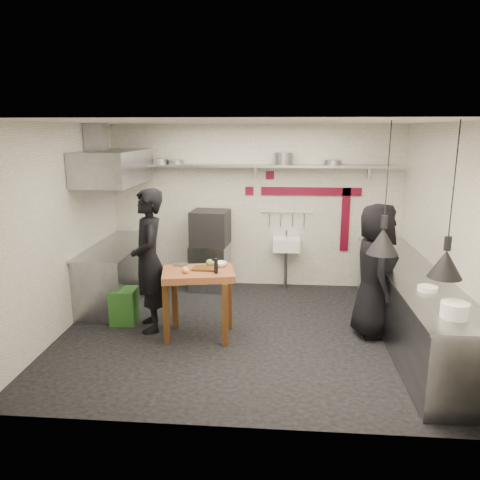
# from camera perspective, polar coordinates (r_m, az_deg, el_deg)

# --- Properties ---
(floor) EXTENTS (5.00, 5.00, 0.00)m
(floor) POSITION_cam_1_polar(r_m,az_deg,el_deg) (6.52, 0.81, -11.19)
(floor) COLOR black
(floor) RESTS_ON ground
(ceiling) EXTENTS (5.00, 5.00, 0.00)m
(ceiling) POSITION_cam_1_polar(r_m,az_deg,el_deg) (5.94, 0.90, 14.23)
(ceiling) COLOR silver
(ceiling) RESTS_ON floor
(wall_back) EXTENTS (5.00, 0.04, 2.80)m
(wall_back) POSITION_cam_1_polar(r_m,az_deg,el_deg) (8.14, 1.86, 4.07)
(wall_back) COLOR white
(wall_back) RESTS_ON floor
(wall_front) EXTENTS (5.00, 0.04, 2.80)m
(wall_front) POSITION_cam_1_polar(r_m,az_deg,el_deg) (4.06, -1.19, -5.44)
(wall_front) COLOR white
(wall_front) RESTS_ON floor
(wall_left) EXTENTS (0.04, 4.20, 2.80)m
(wall_left) POSITION_cam_1_polar(r_m,az_deg,el_deg) (6.72, -20.94, 1.23)
(wall_left) COLOR white
(wall_left) RESTS_ON floor
(wall_right) EXTENTS (0.04, 4.20, 2.80)m
(wall_right) POSITION_cam_1_polar(r_m,az_deg,el_deg) (6.42, 23.72, 0.44)
(wall_right) COLOR white
(wall_right) RESTS_ON floor
(red_band_horiz) EXTENTS (1.70, 0.02, 0.14)m
(red_band_horiz) POSITION_cam_1_polar(r_m,az_deg,el_deg) (8.09, 8.64, 5.87)
(red_band_horiz) COLOR #5E091E
(red_band_horiz) RESTS_ON wall_back
(red_band_vert) EXTENTS (0.14, 0.02, 1.10)m
(red_band_vert) POSITION_cam_1_polar(r_m,az_deg,el_deg) (8.22, 12.70, 2.43)
(red_band_vert) COLOR #5E091E
(red_band_vert) RESTS_ON wall_back
(red_tile_a) EXTENTS (0.14, 0.02, 0.14)m
(red_tile_a) POSITION_cam_1_polar(r_m,az_deg,el_deg) (8.04, 3.68, 7.89)
(red_tile_a) COLOR #5E091E
(red_tile_a) RESTS_ON wall_back
(red_tile_b) EXTENTS (0.14, 0.02, 0.14)m
(red_tile_b) POSITION_cam_1_polar(r_m,az_deg,el_deg) (8.08, 1.16, 6.02)
(red_tile_b) COLOR #5E091E
(red_tile_b) RESTS_ON wall_back
(back_shelf) EXTENTS (4.60, 0.34, 0.04)m
(back_shelf) POSITION_cam_1_polar(r_m,az_deg,el_deg) (7.87, 1.83, 9.04)
(back_shelf) COLOR gray
(back_shelf) RESTS_ON wall_back
(shelf_bracket_left) EXTENTS (0.04, 0.06, 0.24)m
(shelf_bracket_left) POSITION_cam_1_polar(r_m,az_deg,el_deg) (8.34, -11.40, 8.34)
(shelf_bracket_left) COLOR gray
(shelf_bracket_left) RESTS_ON wall_back
(shelf_bracket_mid) EXTENTS (0.04, 0.06, 0.24)m
(shelf_bracket_mid) POSITION_cam_1_polar(r_m,az_deg,el_deg) (8.03, 1.88, 8.41)
(shelf_bracket_mid) COLOR gray
(shelf_bracket_mid) RESTS_ON wall_back
(shelf_bracket_right) EXTENTS (0.04, 0.06, 0.24)m
(shelf_bracket_right) POSITION_cam_1_polar(r_m,az_deg,el_deg) (8.16, 15.46, 8.02)
(shelf_bracket_right) COLOR gray
(shelf_bracket_right) RESTS_ON wall_back
(pan_far_left) EXTENTS (0.33, 0.33, 0.09)m
(pan_far_left) POSITION_cam_1_polar(r_m,az_deg,el_deg) (8.11, -9.75, 9.44)
(pan_far_left) COLOR gray
(pan_far_left) RESTS_ON back_shelf
(pan_mid_left) EXTENTS (0.27, 0.27, 0.07)m
(pan_mid_left) POSITION_cam_1_polar(r_m,az_deg,el_deg) (8.05, -7.79, 9.41)
(pan_mid_left) COLOR gray
(pan_mid_left) RESTS_ON back_shelf
(stock_pot) EXTENTS (0.36, 0.36, 0.20)m
(stock_pot) POSITION_cam_1_polar(r_m,az_deg,el_deg) (7.86, 5.33, 9.86)
(stock_pot) COLOR gray
(stock_pot) RESTS_ON back_shelf
(pan_right) EXTENTS (0.33, 0.33, 0.08)m
(pan_right) POSITION_cam_1_polar(r_m,az_deg,el_deg) (7.91, 11.22, 9.25)
(pan_right) COLOR gray
(pan_right) RESTS_ON back_shelf
(oven_stand) EXTENTS (0.67, 0.62, 0.80)m
(oven_stand) POSITION_cam_1_polar(r_m,az_deg,el_deg) (8.10, -3.69, -3.25)
(oven_stand) COLOR gray
(oven_stand) RESTS_ON floor
(combi_oven) EXTENTS (0.66, 0.62, 0.58)m
(combi_oven) POSITION_cam_1_polar(r_m,az_deg,el_deg) (7.92, -3.63, 1.52)
(combi_oven) COLOR black
(combi_oven) RESTS_ON oven_stand
(oven_door) EXTENTS (0.55, 0.08, 0.46)m
(oven_door) POSITION_cam_1_polar(r_m,az_deg,el_deg) (7.66, -3.97, 1.11)
(oven_door) COLOR #5E091E
(oven_door) RESTS_ON combi_oven
(oven_glass) EXTENTS (0.32, 0.04, 0.34)m
(oven_glass) POSITION_cam_1_polar(r_m,az_deg,el_deg) (7.66, -3.97, 1.10)
(oven_glass) COLOR black
(oven_glass) RESTS_ON oven_door
(hand_sink) EXTENTS (0.46, 0.34, 0.22)m
(hand_sink) POSITION_cam_1_polar(r_m,az_deg,el_deg) (8.08, 5.66, -0.55)
(hand_sink) COLOR white
(hand_sink) RESTS_ON wall_back
(sink_tap) EXTENTS (0.03, 0.03, 0.14)m
(sink_tap) POSITION_cam_1_polar(r_m,az_deg,el_deg) (8.03, 5.69, 0.70)
(sink_tap) COLOR gray
(sink_tap) RESTS_ON hand_sink
(sink_drain) EXTENTS (0.06, 0.06, 0.66)m
(sink_drain) POSITION_cam_1_polar(r_m,az_deg,el_deg) (8.15, 5.60, -3.62)
(sink_drain) COLOR gray
(sink_drain) RESTS_ON floor
(utensil_rail) EXTENTS (0.90, 0.02, 0.02)m
(utensil_rail) POSITION_cam_1_polar(r_m,az_deg,el_deg) (8.10, 5.74, 3.40)
(utensil_rail) COLOR gray
(utensil_rail) RESTS_ON wall_back
(counter_right) EXTENTS (0.70, 3.80, 0.90)m
(counter_right) POSITION_cam_1_polar(r_m,az_deg,el_deg) (6.57, 20.04, -7.60)
(counter_right) COLOR gray
(counter_right) RESTS_ON floor
(counter_right_top) EXTENTS (0.76, 3.90, 0.03)m
(counter_right_top) POSITION_cam_1_polar(r_m,az_deg,el_deg) (6.43, 20.37, -3.71)
(counter_right_top) COLOR gray
(counter_right_top) RESTS_ON counter_right
(plate_stack) EXTENTS (0.32, 0.32, 0.15)m
(plate_stack) POSITION_cam_1_polar(r_m,az_deg,el_deg) (5.01, 24.71, -7.76)
(plate_stack) COLOR white
(plate_stack) RESTS_ON counter_right_top
(small_bowl_right) EXTENTS (0.24, 0.24, 0.05)m
(small_bowl_right) POSITION_cam_1_polar(r_m,az_deg,el_deg) (5.72, 21.88, -5.51)
(small_bowl_right) COLOR white
(small_bowl_right) RESTS_ON counter_right_top
(counter_left) EXTENTS (0.70, 1.90, 0.90)m
(counter_left) POSITION_cam_1_polar(r_m,az_deg,el_deg) (7.76, -14.72, -4.04)
(counter_left) COLOR gray
(counter_left) RESTS_ON floor
(counter_left_top) EXTENTS (0.76, 2.00, 0.03)m
(counter_left_top) POSITION_cam_1_polar(r_m,az_deg,el_deg) (7.64, -14.92, -0.71)
(counter_left_top) COLOR gray
(counter_left_top) RESTS_ON counter_left
(extractor_hood) EXTENTS (0.78, 1.60, 0.50)m
(extractor_hood) POSITION_cam_1_polar(r_m,az_deg,el_deg) (7.43, -15.12, 8.57)
(extractor_hood) COLOR gray
(extractor_hood) RESTS_ON ceiling
(hood_duct) EXTENTS (0.28, 0.28, 0.50)m
(hood_duct) POSITION_cam_1_polar(r_m,az_deg,el_deg) (7.50, -17.15, 11.55)
(hood_duct) COLOR gray
(hood_duct) RESTS_ON ceiling
(green_bin) EXTENTS (0.37, 0.37, 0.50)m
(green_bin) POSITION_cam_1_polar(r_m,az_deg,el_deg) (6.94, -13.94, -7.80)
(green_bin) COLOR #265B20
(green_bin) RESTS_ON floor
(prep_table) EXTENTS (1.03, 0.80, 0.92)m
(prep_table) POSITION_cam_1_polar(r_m,az_deg,el_deg) (6.27, -5.04, -7.74)
(prep_table) COLOR brown
(prep_table) RESTS_ON floor
(cutting_board) EXTENTS (0.32, 0.24, 0.02)m
(cutting_board) POSITION_cam_1_polar(r_m,az_deg,el_deg) (6.15, -4.33, -3.47)
(cutting_board) COLOR #502D12
(cutting_board) RESTS_ON prep_table
(pepper_mill) EXTENTS (0.07, 0.07, 0.20)m
(pepper_mill) POSITION_cam_1_polar(r_m,az_deg,el_deg) (5.95, -2.94, -3.16)
(pepper_mill) COLOR black
(pepper_mill) RESTS_ON prep_table
(lemon_a) EXTENTS (0.11, 0.11, 0.08)m
(lemon_a) POSITION_cam_1_polar(r_m,az_deg,el_deg) (6.03, -6.71, -3.60)
(lemon_a) COLOR yellow
(lemon_a) RESTS_ON prep_table
(lemon_b) EXTENTS (0.09, 0.09, 0.07)m
(lemon_b) POSITION_cam_1_polar(r_m,az_deg,el_deg) (6.00, -6.61, -3.69)
(lemon_b) COLOR yellow
(lemon_b) RESTS_ON prep_table
(veg_ball) EXTENTS (0.12, 0.12, 0.10)m
(veg_ball) POSITION_cam_1_polar(r_m,az_deg,el_deg) (6.26, -3.73, -2.80)
(veg_ball) COLOR olive
(veg_ball) RESTS_ON prep_table
(steel_tray) EXTENTS (0.18, 0.14, 0.03)m
(steel_tray) POSITION_cam_1_polar(r_m,az_deg,el_deg) (6.35, -7.27, -3.00)
(steel_tray) COLOR gray
(steel_tray) RESTS_ON prep_table
(bowl) EXTENTS (0.21, 0.21, 0.06)m
(bowl) POSITION_cam_1_polar(r_m,az_deg,el_deg) (6.27, -2.45, -2.96)
(bowl) COLOR white
(bowl) RESTS_ON prep_table
(heat_lamp_near) EXTENTS (0.44, 0.44, 1.42)m
(heat_lamp_near) POSITION_cam_1_polar(r_m,az_deg,el_deg) (5.22, 17.45, 5.93)
(heat_lamp_near) COLOR black
(heat_lamp_near) RESTS_ON ceiling
(heat_lamp_far) EXTENTS (0.38, 0.38, 1.53)m
(heat_lamp_far) POSITION_cam_1_polar(r_m,az_deg,el_deg) (4.93, 24.45, 4.31)
(heat_lamp_far) COLOR black
(heat_lamp_far) RESTS_ON ceiling
(chef_left) EXTENTS (0.68, 0.83, 1.95)m
(chef_left) POSITION_cam_1_polar(r_m,az_deg,el_deg) (6.45, -11.05, -2.49)
(chef_left) COLOR black
(chef_left) RESTS_ON floor
(chef_right) EXTENTS (0.59, 0.89, 1.79)m
(chef_right) POSITION_cam_1_polar(r_m,az_deg,el_deg) (6.42, 16.15, -3.61)
(chef_right) COLOR black
(chef_right) RESTS_ON floor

